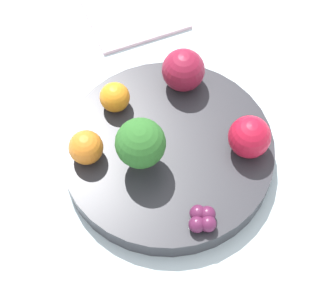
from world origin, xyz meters
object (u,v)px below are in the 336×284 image
Objects in this scene: grape_cluster at (202,219)px; apple_green at (250,137)px; bowl at (168,152)px; broccoli at (142,145)px; apple_red at (183,70)px; orange_front at (86,148)px; napkin at (131,5)px; orange_back at (115,97)px.

apple_green is at bearing -156.91° from grape_cluster.
bowl is 0.07m from broccoli.
apple_red is at bearing -137.71° from bowl.
broccoli is 0.13m from apple_red.
grape_cluster is (0.10, 0.17, -0.02)m from apple_red.
napkin is at bearing -134.59° from orange_front.
orange_front is at bearing 31.46° from orange_back.
apple_green reaches higher than grape_cluster.
bowl is at bearing -37.56° from apple_green.
grape_cluster is (0.10, 0.04, -0.02)m from apple_green.
apple_green is at bearing 153.87° from broccoli.
apple_red is at bearing -172.90° from orange_front.
grape_cluster is at bearing 87.14° from orange_back.
apple_red reaches higher than apple_green.
napkin is (-0.03, -0.30, -0.05)m from apple_green.
apple_red reaches higher than orange_front.
orange_back is at bearing -13.52° from apple_red.
orange_back is (-0.07, -0.04, -0.00)m from orange_front.
apple_red is 0.20m from grape_cluster.
bowl is 6.36× the size of orange_front.
grape_cluster is 0.20× the size of napkin.
napkin is at bearing -129.14° from orange_back.
broccoli is at bearing -83.85° from grape_cluster.
napkin is (-0.15, -0.24, -0.07)m from broccoli.
apple_red is (-0.11, -0.07, -0.02)m from broccoli.
apple_green is at bearing 147.19° from orange_front.
orange_front is 0.28m from napkin.
napkin is (-0.19, -0.20, -0.05)m from orange_front.
napkin is at bearing -120.96° from broccoli.
orange_back is at bearing -102.79° from broccoli.
orange_front reaches higher than orange_back.
apple_red is 0.16m from orange_front.
napkin is at bearing -96.18° from apple_green.
apple_red is 1.45× the size of orange_back.
grape_cluster is (-0.01, 0.10, -0.03)m from broccoli.
bowl is 0.10m from apple_green.
apple_red is at bearing -120.65° from grape_cluster.
apple_green is 1.42× the size of grape_cluster.
bowl is at bearing 65.91° from napkin.
orange_back reaches higher than napkin.
apple_red is (-0.07, -0.07, 0.04)m from bowl.
apple_green is 1.35× the size of orange_back.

